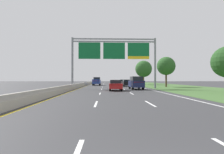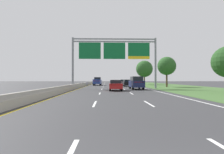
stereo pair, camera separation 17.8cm
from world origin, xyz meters
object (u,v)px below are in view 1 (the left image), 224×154
car_grey_right_lane_sedan (123,82)px  car_red_centre_lane_sedan (115,85)px  roadside_tree_far (144,69)px  pickup_truck_blue (97,81)px  overhead_sign_gantry (114,53)px  car_navy_right_lane_suv (136,83)px  roadside_tree_mid (166,66)px  car_black_right_lane_sedan (127,83)px

car_grey_right_lane_sedan → car_red_centre_lane_sedan: 23.37m
car_grey_right_lane_sedan → roadside_tree_far: 10.89m
car_red_centre_lane_sedan → pickup_truck_blue: bearing=10.1°
car_red_centre_lane_sedan → roadside_tree_far: roadside_tree_far is taller
overhead_sign_gantry → roadside_tree_far: bearing=67.2°
car_red_centre_lane_sedan → car_navy_right_lane_suv: 5.03m
roadside_tree_mid → pickup_truck_blue: bearing=145.0°
pickup_truck_blue → car_red_centre_lane_sedan: size_ratio=1.23×
car_black_right_lane_sedan → pickup_truck_blue: bearing=43.1°
overhead_sign_gantry → car_navy_right_lane_suv: size_ratio=3.17×
car_navy_right_lane_suv → roadside_tree_mid: bearing=-43.6°
car_grey_right_lane_sedan → car_navy_right_lane_suv: size_ratio=0.93×
car_navy_right_lane_suv → car_black_right_lane_sedan: bearing=-0.6°
overhead_sign_gantry → roadside_tree_mid: size_ratio=2.32×
overhead_sign_gantry → pickup_truck_blue: 18.66m
car_red_centre_lane_sedan → car_navy_right_lane_suv: (3.62, 3.49, 0.28)m
car_grey_right_lane_sedan → pickup_truck_blue: bearing=89.9°
car_black_right_lane_sedan → roadside_tree_mid: size_ratio=0.68×
car_grey_right_lane_sedan → roadside_tree_far: (7.18, 7.11, 4.05)m
pickup_truck_blue → roadside_tree_far: bearing=-61.8°
car_grey_right_lane_sedan → roadside_tree_far: size_ratio=0.59×
pickup_truck_blue → roadside_tree_far: size_ratio=0.73×
overhead_sign_gantry → car_navy_right_lane_suv: bearing=-30.9°
car_grey_right_lane_sedan → car_red_centre_lane_sedan: same height
pickup_truck_blue → car_grey_right_lane_sedan: bearing=-88.0°
pickup_truck_blue → roadside_tree_far: roadside_tree_far is taller
pickup_truck_blue → car_navy_right_lane_suv: pickup_truck_blue is taller
car_red_centre_lane_sedan → car_navy_right_lane_suv: bearing=-45.3°
car_grey_right_lane_sedan → overhead_sign_gantry: bearing=169.2°
overhead_sign_gantry → car_black_right_lane_sedan: size_ratio=3.42×
car_black_right_lane_sedan → roadside_tree_far: bearing=-24.6°
car_black_right_lane_sedan → roadside_tree_mid: (8.16, -2.93, 3.68)m
car_navy_right_lane_suv → car_black_right_lane_sedan: car_navy_right_lane_suv is taller
roadside_tree_mid → roadside_tree_far: bearing=93.8°
car_navy_right_lane_suv → car_black_right_lane_sedan: size_ratio=1.08×
car_red_centre_lane_sedan → roadside_tree_far: 32.24m
pickup_truck_blue → car_black_right_lane_sedan: bearing=-135.8°
car_red_centre_lane_sedan → roadside_tree_mid: 17.29m
overhead_sign_gantry → pickup_truck_blue: bearing=102.6°
roadside_tree_far → pickup_truck_blue: bearing=-153.3°
car_black_right_lane_sedan → roadside_tree_far: roadside_tree_far is taller
roadside_tree_mid → roadside_tree_far: roadside_tree_far is taller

